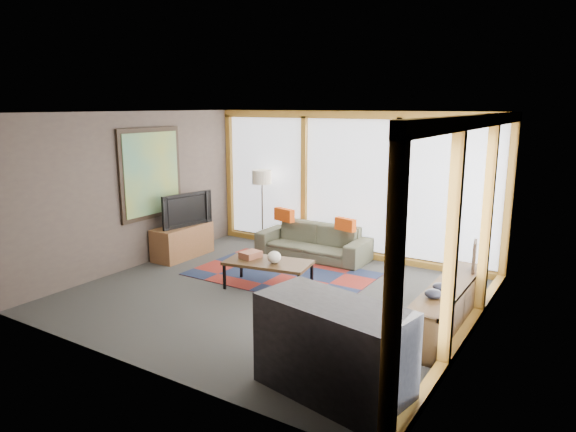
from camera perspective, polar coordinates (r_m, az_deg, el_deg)
The scene contains 17 objects.
ground at distance 7.53m, azimuth -1.64°, elevation -8.76°, with size 5.50×5.50×0.00m, color #2B2B29.
room_envelope at distance 7.35m, azimuth 3.94°, elevation 3.15°, with size 5.52×5.02×2.62m.
rug at distance 8.40m, azimuth -0.69°, elevation -6.45°, with size 2.82×1.81×0.01m, color maroon.
sofa at distance 9.24m, azimuth 2.79°, elevation -2.83°, with size 2.03×0.79×0.59m, color #343928.
pillow_left at distance 9.48m, azimuth -0.42°, elevation 0.14°, with size 0.43×0.13×0.23m, color #C4450E.
pillow_right at distance 8.82m, azimuth 6.38°, elevation -0.93°, with size 0.39×0.12×0.21m, color #C4450E.
floor_lamp at distance 9.89m, azimuth -2.88°, elevation 0.84°, with size 0.37×0.37×1.49m, color black, non-canonical shape.
coffee_table at distance 7.73m, azimuth -2.21°, elevation -6.54°, with size 1.27×0.63×0.42m, color black, non-canonical shape.
book_stack at distance 7.83m, azimuth -4.18°, elevation -4.31°, with size 0.24×0.29×0.10m, color brown.
vase at distance 7.55m, azimuth -1.55°, elevation -4.59°, with size 0.21×0.21×0.18m, color beige.
bookshelf at distance 6.69m, azimuth 17.28°, elevation -9.59°, with size 0.40×2.19×0.55m, color black, non-canonical shape.
bowl_a at distance 6.12m, azimuth 15.87°, elevation -8.31°, with size 0.20×0.20×0.10m, color black.
bowl_b at distance 6.39m, azimuth 16.52°, elevation -7.53°, with size 0.17×0.17×0.09m, color black.
shelf_picture at distance 7.20m, azimuth 19.99°, elevation -4.22°, with size 0.04×0.31×0.40m, color black.
tv_console at distance 9.47m, azimuth -11.63°, elevation -2.76°, with size 0.48×1.16×0.58m, color brown.
television at distance 9.34m, azimuth -11.48°, elevation 0.77°, with size 1.04×0.14×0.60m, color black.
bar_counter at distance 4.98m, azimuth 5.02°, elevation -14.50°, with size 1.46×0.68×0.92m, color black.
Camera 1 is at (3.92, -5.84, 2.70)m, focal length 32.00 mm.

